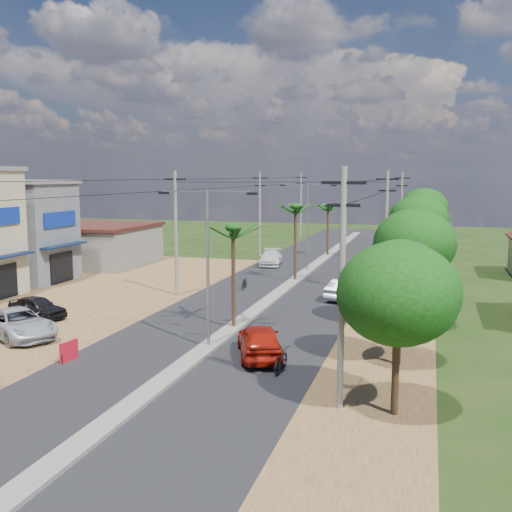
{
  "coord_description": "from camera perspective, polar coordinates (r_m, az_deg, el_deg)",
  "views": [
    {
      "loc": [
        10.49,
        -27.43,
        8.65
      ],
      "look_at": [
        -1.27,
        12.89,
        3.0
      ],
      "focal_mm": 42.0,
      "sensor_mm": 36.0,
      "label": 1
    }
  ],
  "objects": [
    {
      "name": "car_parked_silver",
      "position": [
        34.63,
        -21.76,
        -6.05
      ],
      "size": [
        6.08,
        4.9,
        1.54
      ],
      "primitive_type": "imported",
      "rotation": [
        0.0,
        0.0,
        1.07
      ],
      "color": "#ABAEB3",
      "rests_on": "ground"
    },
    {
      "name": "tree_east_e",
      "position": [
        49.57,
        15.21,
        3.27
      ],
      "size": [
        4.8,
        4.8,
        7.14
      ],
      "color": "black",
      "rests_on": "ground"
    },
    {
      "name": "utility_pole_w_c",
      "position": [
        63.99,
        0.37,
        4.17
      ],
      "size": [
        1.6,
        0.24,
        9.0
      ],
      "color": "#605E56",
      "rests_on": "ground"
    },
    {
      "name": "moto_rider_east",
      "position": [
        26.93,
        2.35,
        -9.93
      ],
      "size": [
        0.71,
        1.97,
        1.03
      ],
      "primitive_type": "imported",
      "rotation": [
        0.0,
        0.0,
        3.13
      ],
      "color": "black",
      "rests_on": "ground"
    },
    {
      "name": "tree_east_h",
      "position": [
        73.55,
        15.51,
        4.26
      ],
      "size": [
        4.4,
        4.4,
        6.52
      ],
      "color": "black",
      "rests_on": "ground"
    },
    {
      "name": "palm_median_near",
      "position": [
        33.28,
        -2.19,
        2.29
      ],
      "size": [
        2.0,
        2.0,
        6.15
      ],
      "color": "black",
      "rests_on": "ground"
    },
    {
      "name": "tree_east_b",
      "position": [
        27.83,
        13.59,
        -1.94
      ],
      "size": [
        4.0,
        4.0,
        5.83
      ],
      "color": "black",
      "rests_on": "ground"
    },
    {
      "name": "low_shed",
      "position": [
        60.68,
        -15.13,
        1.07
      ],
      "size": [
        10.4,
        10.4,
        3.95
      ],
      "color": "#605E56",
      "rests_on": "ground"
    },
    {
      "name": "shophouse_grey",
      "position": [
        52.83,
        -21.76,
        2.24
      ],
      "size": [
        9.0,
        6.4,
        8.3
      ],
      "color": "#505458",
      "rests_on": "ground"
    },
    {
      "name": "streetlight_far",
      "position": [
        78.24,
        8.56,
        4.74
      ],
      "size": [
        5.1,
        0.18,
        8.0
      ],
      "color": "gray",
      "rests_on": "ground"
    },
    {
      "name": "moto_rider_west_b",
      "position": [
        57.72,
        0.52,
        -0.47
      ],
      "size": [
        0.5,
        1.63,
        0.97
      ],
      "primitive_type": "imported",
      "rotation": [
        0.0,
        0.0,
        0.03
      ],
      "color": "black",
      "rests_on": "ground"
    },
    {
      "name": "utility_pole_e_a",
      "position": [
        21.99,
        8.18,
        -2.62
      ],
      "size": [
        1.6,
        0.24,
        9.0
      ],
      "color": "#605E56",
      "rests_on": "ground"
    },
    {
      "name": "car_red_near",
      "position": [
        28.79,
        0.33,
        -8.13
      ],
      "size": [
        3.52,
        5.17,
        1.64
      ],
      "primitive_type": "imported",
      "rotation": [
        0.0,
        0.0,
        3.51
      ],
      "color": "maroon",
      "rests_on": "ground"
    },
    {
      "name": "streetlight_mid",
      "position": [
        53.61,
        4.94,
        3.5
      ],
      "size": [
        5.1,
        0.18,
        8.0
      ],
      "color": "gray",
      "rests_on": "ground"
    },
    {
      "name": "palm_median_far",
      "position": [
        64.38,
        6.88,
        4.59
      ],
      "size": [
        2.0,
        2.0,
        5.85
      ],
      "color": "black",
      "rests_on": "ground"
    },
    {
      "name": "dirt_shoulder_east",
      "position": [
        43.35,
        13.33,
        -4.04
      ],
      "size": [
        5.0,
        90.0,
        0.03
      ],
      "primitive_type": "cube",
      "color": "#58321E",
      "rests_on": "ground"
    },
    {
      "name": "car_silver_mid",
      "position": [
        42.49,
        8.56,
        -3.19
      ],
      "size": [
        2.55,
        4.59,
        1.43
      ],
      "primitive_type": "imported",
      "rotation": [
        0.0,
        0.0,
        2.89
      ],
      "color": "#ABAEB3",
      "rests_on": "ground"
    },
    {
      "name": "tree_east_a",
      "position": [
        21.86,
        13.38,
        -3.52
      ],
      "size": [
        4.4,
        4.4,
        6.37
      ],
      "color": "black",
      "rests_on": "ground"
    },
    {
      "name": "tree_east_f",
      "position": [
        57.64,
        14.93,
        2.66
      ],
      "size": [
        3.8,
        3.8,
        5.52
      ],
      "color": "black",
      "rests_on": "ground"
    },
    {
      "name": "tree_east_d",
      "position": [
        41.67,
        14.67,
        1.47
      ],
      "size": [
        4.2,
        4.2,
        6.13
      ],
      "color": "black",
      "rests_on": "ground"
    },
    {
      "name": "car_white_far",
      "position": [
        58.06,
        1.41,
        -0.2
      ],
      "size": [
        2.76,
        5.15,
        1.42
      ],
      "primitive_type": "imported",
      "rotation": [
        0.0,
        0.0,
        0.17
      ],
      "color": "#BBBCB7",
      "rests_on": "ground"
    },
    {
      "name": "road",
      "position": [
        44.55,
        2.33,
        -3.51
      ],
      "size": [
        12.0,
        110.0,
        0.04
      ],
      "primitive_type": "cube",
      "color": "black",
      "rests_on": "ground"
    },
    {
      "name": "tree_east_c",
      "position": [
        34.65,
        14.85,
        1.13
      ],
      "size": [
        4.6,
        4.6,
        6.83
      ],
      "color": "black",
      "rests_on": "ground"
    },
    {
      "name": "tree_east_g",
      "position": [
        65.52,
        15.68,
        4.39
      ],
      "size": [
        5.0,
        5.0,
        7.38
      ],
      "color": "black",
      "rests_on": "ground"
    },
    {
      "name": "moto_rider_west_a",
      "position": [
        45.71,
        -1.11,
        -2.63
      ],
      "size": [
        0.92,
        1.93,
        0.97
      ],
      "primitive_type": "imported",
      "rotation": [
        0.0,
        0.0,
        0.15
      ],
      "color": "black",
      "rests_on": "ground"
    },
    {
      "name": "utility_pole_w_b",
      "position": [
        43.31,
        -7.64,
        2.44
      ],
      "size": [
        1.6,
        0.24,
        9.0
      ],
      "color": "#605E56",
      "rests_on": "ground"
    },
    {
      "name": "utility_pole_e_c",
      "position": [
        65.62,
        13.65,
        4.04
      ],
      "size": [
        1.6,
        0.24,
        9.0
      ],
      "color": "#605E56",
      "rests_on": "ground"
    },
    {
      "name": "dirt_lot_west",
      "position": [
        44.5,
        -19.14,
        -3.96
      ],
      "size": [
        18.0,
        46.0,
        0.04
      ],
      "primitive_type": "cube",
      "color": "#58321E",
      "rests_on": "ground"
    },
    {
      "name": "ground",
      "position": [
        30.62,
        -4.54,
        -8.77
      ],
      "size": [
        160.0,
        160.0,
        0.0
      ],
      "primitive_type": "plane",
      "color": "black",
      "rests_on": "ground"
    },
    {
      "name": "utility_pole_e_b",
      "position": [
        43.71,
        12.28,
        2.37
      ],
      "size": [
        1.6,
        0.24,
        9.0
      ],
      "color": "#605E56",
      "rests_on": "ground"
    },
    {
      "name": "palm_median_mid",
      "position": [
        48.66,
        3.79,
        4.4
      ],
      "size": [
        2.0,
        2.0,
        6.55
      ],
      "color": "black",
      "rests_on": "ground"
    },
    {
      "name": "car_parked_dark",
      "position": [
        38.88,
        -20.1,
        -4.65
      ],
      "size": [
        4.25,
        2.53,
        1.35
      ],
      "primitive_type": "imported",
      "rotation": [
        0.0,
        0.0,
        1.32
      ],
      "color": "black",
      "rests_on": "ground"
    },
    {
      "name": "roadside_sign",
      "position": [
        29.63,
        -17.39,
        -8.67
      ],
      "size": [
        0.23,
        1.2,
        1.0
      ],
      "rotation": [
        0.0,
        0.0,
        -0.13
      ],
      "color": "#B51021",
      "rests_on": "ground"
    },
    {
      "name": "median",
      "position": [
        47.41,
        3.21,
        -2.75
      ],
      "size": [
        1.0,
        90.0,
        0.18
      ],
      "primitive_type": "cube",
      "color": "#605E56",
      "rests_on": "ground"
    },
    {
      "name": "utility_pole_w_d",
      "position": [
        84.36,
        4.29,
        4.99
      ],
      "size": [
        1.6,
        0.24,
        9.0
      ],
      "color": "#605E56",
      "rests_on": "ground"
    },
    {
      "name": "streetlight_near",
      "position": [
        29.62,
        -4.63,
        0.14
      ],
      "size": [
        5.1,
        0.18,
        8.0
      ],
      "color": "gray",
      "rests_on": "ground"
    }
  ]
}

